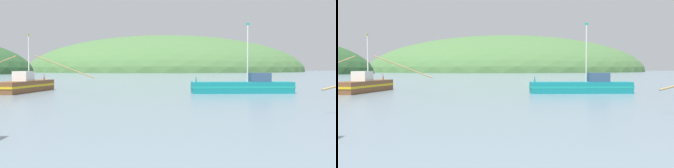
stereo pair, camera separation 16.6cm
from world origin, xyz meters
TOP-DOWN VIEW (x-y plane):
  - hill_far_left at (73.95, 256.83)m, footprint 184.02×147.22m
  - fishing_boat_brown at (-13.36, 45.52)m, footprint 13.97×10.44m
  - fishing_boat_teal at (7.91, 36.31)m, footprint 10.65×4.91m

SIDE VIEW (x-z plane):
  - hill_far_left at x=73.95m, z-range -23.74..23.74m
  - fishing_boat_teal at x=7.91m, z-range -2.89..4.28m
  - fishing_boat_brown at x=-13.36m, z-range -2.42..3.90m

